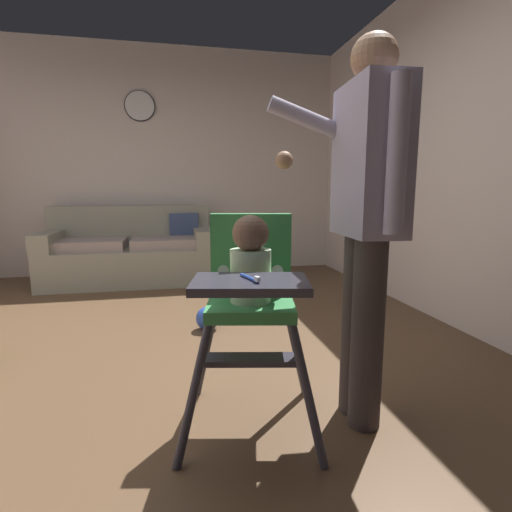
# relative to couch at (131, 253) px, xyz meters

# --- Properties ---
(ground) EXTENTS (6.04, 7.31, 0.10)m
(ground) POSITION_rel_couch_xyz_m (0.35, -2.37, -0.38)
(ground) COLOR brown
(wall_far) EXTENTS (5.24, 0.06, 2.77)m
(wall_far) POSITION_rel_couch_xyz_m (0.35, 0.52, 1.06)
(wall_far) COLOR beige
(wall_far) RESTS_ON ground
(wall_right) EXTENTS (0.06, 6.31, 2.77)m
(wall_right) POSITION_rel_couch_xyz_m (2.60, -2.07, 1.06)
(wall_right) COLOR silver
(wall_right) RESTS_ON ground
(couch) EXTENTS (1.85, 0.86, 0.86)m
(couch) POSITION_rel_couch_xyz_m (0.00, 0.00, 0.00)
(couch) COLOR gray
(couch) RESTS_ON ground
(high_chair) EXTENTS (0.71, 0.81, 0.95)m
(high_chair) POSITION_rel_couch_xyz_m (0.80, -3.09, 0.32)
(high_chair) COLOR #312F3A
(high_chair) RESTS_ON ground
(adult_standing) EXTENTS (0.51, 0.52, 1.66)m
(adult_standing) POSITION_rel_couch_xyz_m (1.29, -3.14, 0.61)
(adult_standing) COLOR #372F30
(adult_standing) RESTS_ON ground
(toy_ball) EXTENTS (0.18, 0.18, 0.18)m
(toy_ball) POSITION_rel_couch_xyz_m (0.71, -1.82, -0.24)
(toy_ball) COLOR #284CB7
(toy_ball) RESTS_ON ground
(wall_clock) EXTENTS (0.36, 0.04, 0.36)m
(wall_clock) POSITION_rel_couch_xyz_m (0.14, 0.48, 1.71)
(wall_clock) COLOR white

